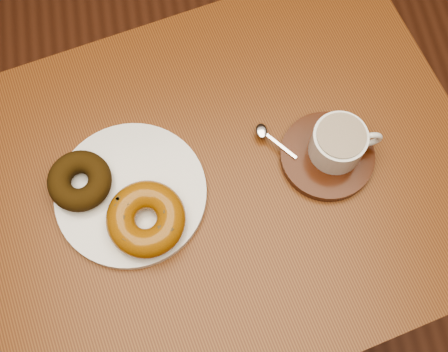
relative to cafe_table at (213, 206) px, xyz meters
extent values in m
plane|color=#5A2E1C|center=(0.16, 0.03, -0.68)|extent=(6.00, 6.00, 0.00)
cube|color=brown|center=(0.00, 0.00, 0.11)|extent=(0.99, 0.82, 0.03)
cylinder|color=#4D3016|center=(0.44, -0.20, -0.29)|extent=(0.05, 0.05, 0.78)
cylinder|color=#4D3016|center=(-0.44, 0.20, -0.29)|extent=(0.05, 0.05, 0.78)
cylinder|color=#4D3016|center=(0.32, 0.36, -0.29)|extent=(0.05, 0.05, 0.78)
cylinder|color=white|center=(-0.13, 0.00, 0.14)|extent=(0.31, 0.31, 0.01)
torus|color=#34210A|center=(-0.20, 0.02, 0.16)|extent=(0.13, 0.13, 0.04)
torus|color=#955810|center=(-0.11, -0.06, 0.17)|extent=(0.14, 0.14, 0.04)
cube|color=#443316|center=(-0.07, -0.06, 0.19)|extent=(0.01, 0.01, 0.00)
cube|color=#443316|center=(-0.07, -0.04, 0.19)|extent=(0.01, 0.01, 0.00)
cube|color=#443316|center=(-0.08, -0.03, 0.19)|extent=(0.01, 0.01, 0.00)
cube|color=#443316|center=(-0.10, -0.02, 0.19)|extent=(0.01, 0.01, 0.00)
cube|color=#443316|center=(-0.11, -0.02, 0.19)|extent=(0.01, 0.01, 0.00)
cube|color=#443316|center=(-0.13, -0.02, 0.19)|extent=(0.01, 0.01, 0.00)
cube|color=#443316|center=(-0.14, -0.03, 0.19)|extent=(0.01, 0.01, 0.00)
cube|color=#443316|center=(-0.15, -0.05, 0.19)|extent=(0.01, 0.01, 0.00)
cube|color=#443316|center=(-0.15, -0.06, 0.19)|extent=(0.01, 0.01, 0.00)
cube|color=#443316|center=(-0.14, -0.08, 0.19)|extent=(0.01, 0.01, 0.00)
cube|color=#443316|center=(-0.13, -0.09, 0.19)|extent=(0.01, 0.01, 0.00)
cube|color=#443316|center=(-0.11, -0.09, 0.19)|extent=(0.01, 0.01, 0.00)
cube|color=#443316|center=(-0.10, -0.09, 0.19)|extent=(0.01, 0.01, 0.00)
cube|color=#443316|center=(-0.08, -0.08, 0.19)|extent=(0.01, 0.01, 0.00)
cube|color=#443316|center=(-0.07, -0.07, 0.19)|extent=(0.01, 0.01, 0.00)
cylinder|color=#361407|center=(0.19, 0.01, 0.14)|extent=(0.18, 0.18, 0.02)
cylinder|color=white|center=(0.20, 0.02, 0.18)|extent=(0.09, 0.09, 0.06)
cylinder|color=#4F331B|center=(0.20, 0.02, 0.21)|extent=(0.08, 0.08, 0.00)
torus|color=white|center=(0.26, 0.01, 0.18)|extent=(0.04, 0.01, 0.04)
ellipsoid|color=silver|center=(0.09, 0.07, 0.15)|extent=(0.02, 0.03, 0.01)
cube|color=silver|center=(0.12, 0.04, 0.15)|extent=(0.05, 0.06, 0.00)
camera|label=1|loc=(-0.03, -0.30, 0.99)|focal=45.00mm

